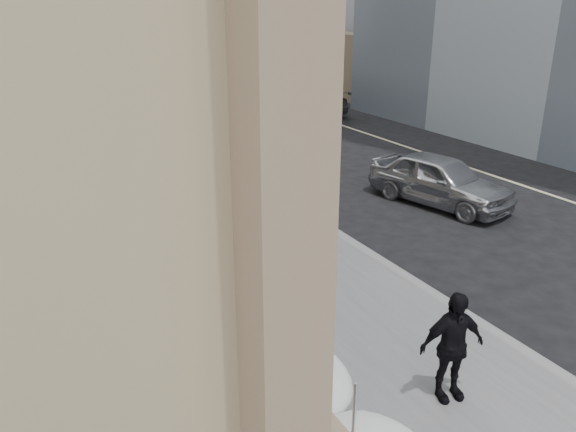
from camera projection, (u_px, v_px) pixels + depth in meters
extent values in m
plane|color=black|center=(373.00, 373.00, 9.33)|extent=(140.00, 140.00, 0.00)
cube|color=#58585B|center=(185.00, 197.00, 17.58)|extent=(5.00, 80.00, 0.12)
cube|color=slate|center=(261.00, 185.00, 18.72)|extent=(0.24, 80.00, 0.12)
cube|color=#BFB78C|center=(442.00, 158.00, 22.16)|extent=(0.15, 70.00, 0.01)
cube|color=#866D56|center=(65.00, 131.00, 24.74)|extent=(1.10, 44.00, 0.90)
cylinder|color=silver|center=(73.00, 110.00, 24.62)|extent=(0.06, 42.00, 0.06)
cube|color=black|center=(64.00, 63.00, 17.49)|extent=(0.20, 2.20, 4.50)
cube|color=#866D56|center=(537.00, 98.00, 23.62)|extent=(2.00, 80.00, 4.00)
cylinder|color=#2D2D30|center=(220.00, 54.00, 20.75)|extent=(0.18, 0.18, 8.00)
cylinder|color=#2D2D30|center=(111.00, 31.00, 37.30)|extent=(0.18, 0.18, 8.00)
cylinder|color=#2D2D30|center=(164.00, 62.00, 27.77)|extent=(0.20, 0.20, 6.00)
cylinder|color=#2D2D30|center=(117.00, 2.00, 25.90)|extent=(4.00, 0.16, 0.16)
imported|color=black|center=(85.00, 14.00, 25.43)|extent=(0.18, 0.22, 1.10)
ellipsoid|color=white|center=(297.00, 375.00, 8.54)|extent=(1.50, 2.10, 0.68)
ellipsoid|color=white|center=(209.00, 270.00, 11.86)|extent=(1.60, 2.20, 0.72)
ellipsoid|color=white|center=(154.00, 213.00, 15.14)|extent=(1.40, 2.00, 0.64)
ellipsoid|color=white|center=(126.00, 173.00, 18.50)|extent=(1.70, 2.30, 0.76)
ellipsoid|color=white|center=(100.00, 149.00, 21.78)|extent=(1.50, 2.10, 0.66)
imported|color=#442114|center=(181.00, 230.00, 12.20)|extent=(2.01, 2.66, 2.04)
imported|color=black|center=(177.00, 193.00, 12.04)|extent=(0.74, 0.64, 1.72)
imported|color=#3D2211|center=(252.00, 220.00, 13.11)|extent=(1.98, 2.08, 1.80)
imported|color=black|center=(249.00, 185.00, 12.95)|extent=(1.03, 0.94, 1.72)
imported|color=black|center=(452.00, 346.00, 8.30)|extent=(1.11, 0.63, 1.77)
imported|color=#A2A4AA|center=(440.00, 180.00, 16.93)|extent=(2.82, 4.79, 1.53)
imported|color=#505157|center=(311.00, 100.00, 30.96)|extent=(2.17, 5.19, 1.50)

